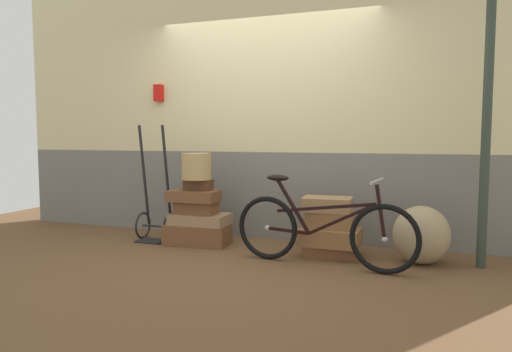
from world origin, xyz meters
TOP-DOWN VIEW (x-y plane):
  - ground at (0.00, 0.00)m, footprint 8.55×5.20m
  - station_building at (0.01, 0.85)m, footprint 6.55×0.74m
  - suitcase_0 at (-0.59, 0.22)m, footprint 0.71×0.42m
  - suitcase_1 at (-0.56, 0.23)m, footprint 0.63×0.36m
  - suitcase_2 at (-0.59, 0.21)m, footprint 0.44×0.25m
  - suitcase_3 at (-0.61, 0.18)m, footprint 0.54×0.31m
  - suitcase_4 at (-0.57, 0.23)m, footprint 0.31×0.18m
  - suitcase_5 at (0.87, 0.23)m, footprint 0.58×0.45m
  - suitcase_6 at (0.86, 0.19)m, footprint 0.58×0.39m
  - suitcase_7 at (0.86, 0.22)m, footprint 0.45×0.31m
  - suitcase_8 at (0.83, 0.22)m, footprint 0.48×0.35m
  - wicker_basket at (-0.59, 0.21)m, footprint 0.32×0.32m
  - luggage_trolley at (-1.13, 0.25)m, footprint 0.38×0.37m
  - burlap_sack at (1.70, 0.20)m, footprint 0.51×0.43m
  - bicycle at (0.85, -0.18)m, footprint 1.69×0.46m

SIDE VIEW (x-z plane):
  - ground at x=0.00m, z-range -0.06..0.00m
  - suitcase_5 at x=0.87m, z-range 0.00..0.11m
  - suitcase_0 at x=-0.59m, z-range 0.00..0.22m
  - suitcase_6 at x=0.86m, z-range 0.11..0.28m
  - burlap_sack at x=1.70m, z-range 0.00..0.54m
  - suitcase_1 at x=-0.56m, z-range 0.22..0.34m
  - luggage_trolley at x=-1.13m, z-range -0.35..0.94m
  - bicycle at x=0.85m, z-range -0.08..0.74m
  - suitcase_7 at x=0.86m, z-range 0.28..0.44m
  - suitcase_2 at x=-0.59m, z-range 0.34..0.47m
  - suitcase_8 at x=0.83m, z-range 0.44..0.58m
  - suitcase_3 at x=-0.61m, z-range 0.47..0.59m
  - suitcase_4 at x=-0.57m, z-range 0.59..0.71m
  - wicker_basket at x=-0.59m, z-range 0.71..0.99m
  - station_building at x=0.01m, z-range 0.01..3.20m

